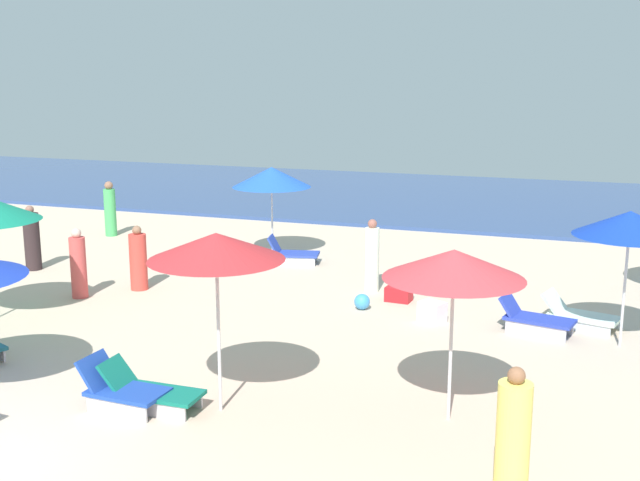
{
  "coord_description": "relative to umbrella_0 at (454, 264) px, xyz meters",
  "views": [
    {
      "loc": [
        7.31,
        -6.6,
        4.87
      ],
      "look_at": [
        1.5,
        9.86,
        1.11
      ],
      "focal_mm": 43.9,
      "sensor_mm": 36.0,
      "label": 1
    }
  ],
  "objects": [
    {
      "name": "ocean",
      "position": [
        -5.58,
        19.69,
        -2.23
      ],
      "size": [
        60.0,
        12.93,
        0.12
      ],
      "primitive_type": "cube",
      "color": "#2F4984",
      "rests_on": "ground_plane"
    },
    {
      "name": "umbrella_0",
      "position": [
        0.0,
        0.0,
        0.0
      ],
      "size": [
        1.98,
        1.98,
        2.5
      ],
      "color": "silver",
      "rests_on": "ground_plane"
    },
    {
      "name": "umbrella_2",
      "position": [
        2.38,
        4.08,
        -0.02
      ],
      "size": [
        1.96,
        1.96,
        2.5
      ],
      "color": "silver",
      "rests_on": "ground_plane"
    },
    {
      "name": "lounge_chair_2_0",
      "position": [
        1.63,
        5.02,
        -2.06
      ],
      "size": [
        1.56,
        1.01,
        0.64
      ],
      "rotation": [
        0.0,
        0.0,
        1.3
      ],
      "color": "silver",
      "rests_on": "ground_plane"
    },
    {
      "name": "lounge_chair_2_1",
      "position": [
        0.86,
        4.32,
        -2.02
      ],
      "size": [
        1.47,
        0.87,
        0.69
      ],
      "rotation": [
        0.0,
        0.0,
        1.36
      ],
      "color": "silver",
      "rests_on": "ground_plane"
    },
    {
      "name": "umbrella_4",
      "position": [
        -3.22,
        -0.8,
        0.18
      ],
      "size": [
        1.96,
        1.96,
        2.67
      ],
      "color": "silver",
      "rests_on": "ground_plane"
    },
    {
      "name": "lounge_chair_4_0",
      "position": [
        -4.25,
        -1.08,
        -2.04
      ],
      "size": [
        1.52,
        0.6,
        0.68
      ],
      "rotation": [
        0.0,
        0.0,
        1.58
      ],
      "color": "silver",
      "rests_on": "ground_plane"
    },
    {
      "name": "lounge_chair_4_1",
      "position": [
        -4.61,
        -1.24,
        -2.0
      ],
      "size": [
        1.29,
        0.73,
        0.77
      ],
      "rotation": [
        0.0,
        0.0,
        1.52
      ],
      "color": "silver",
      "rests_on": "ground_plane"
    },
    {
      "name": "umbrella_5",
      "position": [
        -6.32,
        8.51,
        -0.13
      ],
      "size": [
        2.09,
        2.09,
        2.43
      ],
      "color": "silver",
      "rests_on": "ground_plane"
    },
    {
      "name": "lounge_chair_5_0",
      "position": [
        -5.56,
        7.99,
        -2.03
      ],
      "size": [
        1.41,
        0.91,
        0.72
      ],
      "rotation": [
        0.0,
        0.0,
        1.79
      ],
      "color": "silver",
      "rests_on": "ground_plane"
    },
    {
      "name": "beachgoer_0",
      "position": [
        -2.87,
        6.12,
        -1.51
      ],
      "size": [
        0.41,
        0.41,
        1.67
      ],
      "rotation": [
        0.0,
        0.0,
        1.88
      ],
      "color": "white",
      "rests_on": "ground_plane"
    },
    {
      "name": "beachgoer_1",
      "position": [
        1.07,
        -2.0,
        -1.52
      ],
      "size": [
        0.44,
        0.44,
        1.67
      ],
      "rotation": [
        0.0,
        0.0,
        1.45
      ],
      "color": "#F9E068",
      "rests_on": "ground_plane"
    },
    {
      "name": "beachgoer_2",
      "position": [
        -7.94,
        4.5,
        -1.62
      ],
      "size": [
        0.52,
        0.52,
        1.49
      ],
      "rotation": [
        0.0,
        0.0,
        2.7
      ],
      "color": "#E8443A",
      "rests_on": "ground_plane"
    },
    {
      "name": "beachgoer_4",
      "position": [
        -8.82,
        3.49,
        -1.57
      ],
      "size": [
        0.46,
        0.46,
        1.56
      ],
      "rotation": [
        0.0,
        0.0,
        1.97
      ],
      "color": "#D54E4C",
      "rests_on": "ground_plane"
    },
    {
      "name": "beachgoer_5",
      "position": [
        -11.46,
        5.21,
        -1.54
      ],
      "size": [
        0.54,
        0.54,
        1.64
      ],
      "rotation": [
        0.0,
        0.0,
        0.57
      ],
      "color": "#312426",
      "rests_on": "ground_plane"
    },
    {
      "name": "beachgoer_7",
      "position": [
        -12.04,
        9.44,
        -1.51
      ],
      "size": [
        0.37,
        0.37,
        1.67
      ],
      "rotation": [
        0.0,
        0.0,
        4.77
      ],
      "color": "#48B760",
      "rests_on": "ground_plane"
    },
    {
      "name": "cooler_box_0",
      "position": [
        -1.13,
        4.37,
        -2.09
      ],
      "size": [
        0.6,
        0.55,
        0.41
      ],
      "primitive_type": "cube",
      "rotation": [
        0.0,
        0.0,
        5.83
      ],
      "color": "white",
      "rests_on": "ground_plane"
    },
    {
      "name": "beach_ball_1",
      "position": [
        -2.68,
        4.7,
        -2.13
      ],
      "size": [
        0.33,
        0.33,
        0.33
      ],
      "primitive_type": "sphere",
      "color": "#4099DE",
      "rests_on": "ground_plane"
    },
    {
      "name": "cooler_box_2",
      "position": [
        -2.1,
        5.56,
        -2.13
      ],
      "size": [
        0.57,
        0.43,
        0.32
      ],
      "primitive_type": "cube",
      "rotation": [
        0.0,
        0.0,
        3.07
      ],
      "color": "red",
      "rests_on": "ground_plane"
    }
  ]
}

